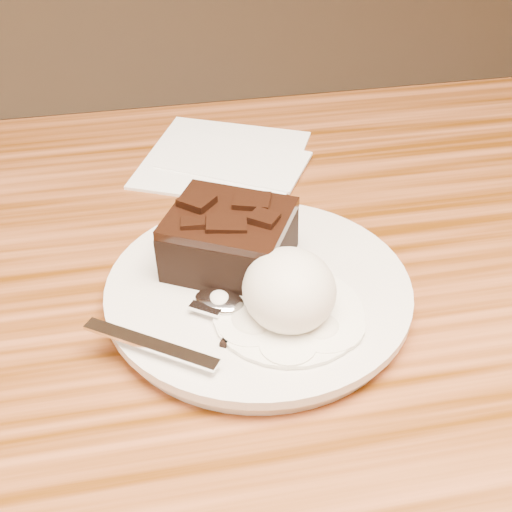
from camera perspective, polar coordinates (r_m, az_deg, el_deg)
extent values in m
cylinder|color=silver|center=(0.55, 0.20, -3.14)|extent=(0.24, 0.24, 0.02)
cube|color=black|center=(0.55, -2.16, 1.09)|extent=(0.12, 0.11, 0.04)
ellipsoid|color=silver|center=(0.50, 2.72, -2.78)|extent=(0.07, 0.07, 0.06)
cylinder|color=white|center=(0.52, 2.64, -4.72)|extent=(0.11, 0.11, 0.00)
cube|color=white|center=(0.74, -2.70, 7.99)|extent=(0.21, 0.21, 0.01)
cube|color=black|center=(0.49, -2.61, -7.10)|extent=(0.01, 0.01, 0.00)
cube|color=black|center=(0.51, -2.73, -4.97)|extent=(0.01, 0.01, 0.00)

